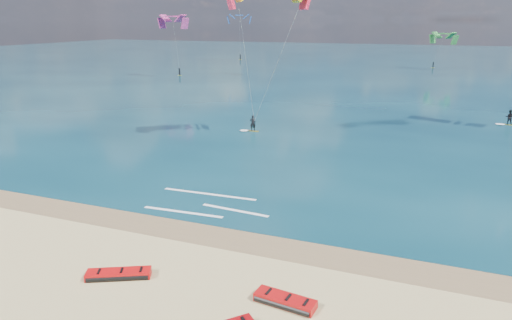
% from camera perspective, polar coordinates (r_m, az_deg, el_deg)
% --- Properties ---
extents(ground, '(320.00, 320.00, 0.00)m').
position_cam_1_polar(ground, '(58.47, 8.72, 6.40)').
color(ground, tan).
rests_on(ground, ground).
extents(wet_sand_strip, '(320.00, 2.40, 0.01)m').
position_cam_1_polar(wet_sand_strip, '(25.01, -9.98, -8.45)').
color(wet_sand_strip, brown).
rests_on(wet_sand_strip, ground).
extents(sea, '(320.00, 200.00, 0.04)m').
position_cam_1_polar(sea, '(121.30, 15.35, 11.49)').
color(sea, '#0B2D3C').
rests_on(sea, ground).
extents(packed_kite_left, '(3.08, 2.19, 0.37)m').
position_cam_1_polar(packed_kite_left, '(21.27, -16.76, -13.85)').
color(packed_kite_left, red).
rests_on(packed_kite_left, ground).
extents(packed_kite_mid, '(2.76, 1.41, 0.40)m').
position_cam_1_polar(packed_kite_mid, '(18.80, 3.65, -17.57)').
color(packed_kite_mid, red).
rests_on(packed_kite_mid, ground).
extents(kitesurfer_main, '(8.78, 6.73, 14.84)m').
position_cam_1_polar(kitesurfer_main, '(42.02, 0.57, 13.15)').
color(kitesurfer_main, gold).
rests_on(kitesurfer_main, sea).
extents(shoreline_foam, '(7.86, 3.59, 0.01)m').
position_cam_1_polar(shoreline_foam, '(27.83, -6.02, -5.47)').
color(shoreline_foam, white).
rests_on(shoreline_foam, ground).
extents(distant_kites, '(84.01, 42.20, 11.83)m').
position_cam_1_polar(distant_kites, '(97.66, 10.60, 13.73)').
color(distant_kites, '#BA367F').
rests_on(distant_kites, ground).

